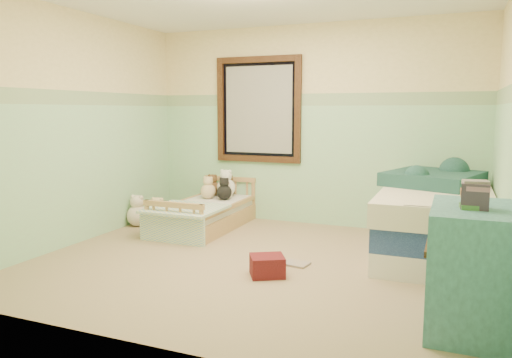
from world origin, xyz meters
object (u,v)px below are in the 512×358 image
at_px(plush_floor_cream, 138,216).
at_px(twin_bed_frame, 434,243).
at_px(plush_floor_tan, 158,217).
at_px(floor_book, 296,264).
at_px(dresser, 470,268).
at_px(toddler_bed_frame, 205,220).
at_px(red_pillow, 267,266).

bearing_deg(plush_floor_cream, twin_bed_frame, 2.20).
relative_size(plush_floor_tan, floor_book, 1.10).
xyz_separation_m(dresser, floor_book, (-1.46, 0.85, -0.40)).
bearing_deg(twin_bed_frame, plush_floor_cream, -177.80).
height_order(toddler_bed_frame, twin_bed_frame, twin_bed_frame).
relative_size(plush_floor_cream, dresser, 0.32).
height_order(toddler_bed_frame, plush_floor_tan, plush_floor_tan).
bearing_deg(floor_book, red_pillow, -101.67).
xyz_separation_m(plush_floor_cream, floor_book, (2.32, -0.74, -0.12)).
xyz_separation_m(plush_floor_cream, plush_floor_tan, (0.26, 0.06, -0.01)).
bearing_deg(red_pillow, plush_floor_cream, 152.49).
height_order(plush_floor_tan, dresser, dresser).
height_order(toddler_bed_frame, plush_floor_cream, plush_floor_cream).
height_order(plush_floor_cream, floor_book, plush_floor_cream).
bearing_deg(plush_floor_cream, floor_book, -17.77).
distance_m(toddler_bed_frame, plush_floor_tan, 0.60).
height_order(dresser, floor_book, dresser).
xyz_separation_m(toddler_bed_frame, red_pillow, (1.35, -1.37, -0.01)).
relative_size(plush_floor_cream, twin_bed_frame, 0.13).
distance_m(toddler_bed_frame, red_pillow, 1.92).
xyz_separation_m(plush_floor_cream, dresser, (3.78, -1.59, 0.28)).
xyz_separation_m(plush_floor_cream, red_pillow, (2.18, -1.13, -0.04)).
relative_size(toddler_bed_frame, red_pillow, 5.20).
bearing_deg(dresser, plush_floor_tan, 154.91).
height_order(red_pillow, floor_book, red_pillow).
height_order(plush_floor_tan, twin_bed_frame, plush_floor_tan).
relative_size(toddler_bed_frame, plush_floor_cream, 5.64).
relative_size(plush_floor_cream, floor_book, 1.16).
bearing_deg(floor_book, twin_bed_frame, 45.06).
bearing_deg(dresser, twin_bed_frame, 99.31).
distance_m(plush_floor_tan, twin_bed_frame, 3.24).
relative_size(toddler_bed_frame, dresser, 1.83).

